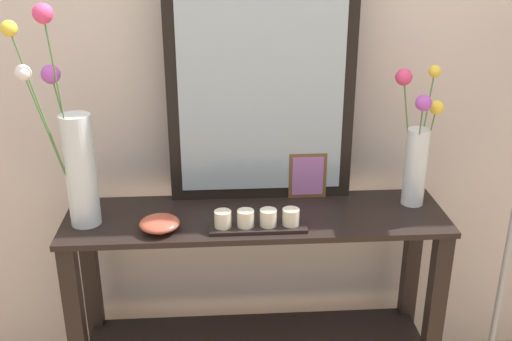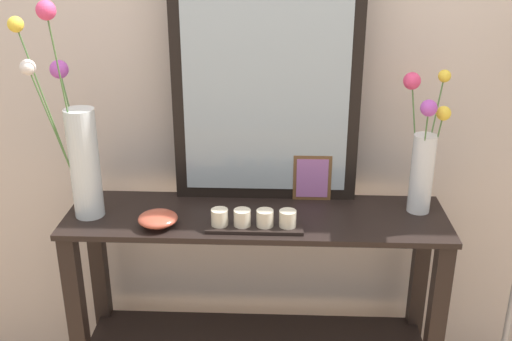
% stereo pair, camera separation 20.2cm
% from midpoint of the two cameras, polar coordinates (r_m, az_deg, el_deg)
% --- Properties ---
extents(wall_back, '(6.40, 0.08, 2.70)m').
position_cam_midpoint_polar(wall_back, '(2.19, 3.03, 12.73)').
color(wall_back, beige).
rests_on(wall_back, ground).
extents(console_table, '(1.31, 0.36, 0.78)m').
position_cam_midpoint_polar(console_table, '(2.23, 2.63, -11.06)').
color(console_table, black).
rests_on(console_table, ground).
extents(mirror_leaning, '(0.65, 0.03, 0.87)m').
position_cam_midpoint_polar(mirror_leaning, '(2.07, 3.77, 8.37)').
color(mirror_leaning, black).
rests_on(mirror_leaning, console_table).
extents(tall_vase_left, '(0.22, 0.22, 0.72)m').
position_cam_midpoint_polar(tall_vase_left, '(2.04, -13.64, 2.08)').
color(tall_vase_left, silver).
rests_on(tall_vase_left, console_table).
extents(vase_right, '(0.15, 0.18, 0.48)m').
position_cam_midpoint_polar(vase_right, '(2.14, 18.07, 1.32)').
color(vase_right, silver).
rests_on(vase_right, console_table).
extents(candle_tray, '(0.32, 0.09, 0.07)m').
position_cam_midpoint_polar(candle_tray, '(1.98, 2.70, -4.83)').
color(candle_tray, black).
rests_on(candle_tray, console_table).
extents(picture_frame_small, '(0.14, 0.01, 0.17)m').
position_cam_midpoint_polar(picture_frame_small, '(2.18, 7.94, -0.73)').
color(picture_frame_small, brown).
rests_on(picture_frame_small, console_table).
extents(decorative_bowl, '(0.13, 0.13, 0.05)m').
position_cam_midpoint_polar(decorative_bowl, '(2.01, -6.38, -4.60)').
color(decorative_bowl, '#B24C38').
rests_on(decorative_bowl, console_table).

